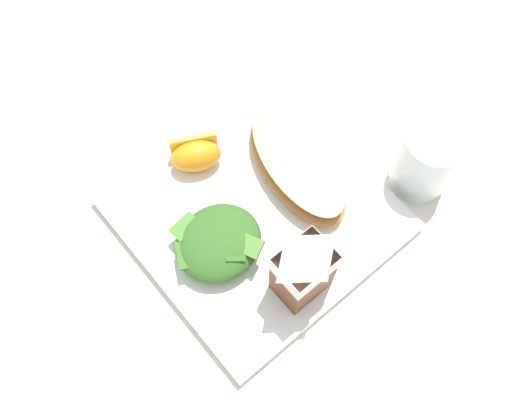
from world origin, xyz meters
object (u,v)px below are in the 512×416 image
at_px(paper_napkin, 104,133).
at_px(milk_carton, 304,268).
at_px(orange_wedge_front, 196,155).
at_px(drinking_clear_cup, 426,160).
at_px(white_plate, 256,214).
at_px(green_salad_pile, 218,243).
at_px(cheesy_pizza_bread, 297,166).

bearing_deg(paper_napkin, milk_carton, 99.93).
bearing_deg(paper_napkin, orange_wedge_front, 117.52).
relative_size(milk_carton, drinking_clear_cup, 1.14).
relative_size(paper_napkin, drinking_clear_cup, 1.14).
xyz_separation_m(white_plate, green_salad_pile, (0.06, 0.01, 0.03)).
height_order(white_plate, paper_napkin, white_plate).
relative_size(green_salad_pile, milk_carton, 0.95).
distance_m(white_plate, green_salad_pile, 0.07).
height_order(cheesy_pizza_bread, paper_napkin, cheesy_pizza_bread).
xyz_separation_m(cheesy_pizza_bread, milk_carton, (0.09, 0.11, 0.04)).
xyz_separation_m(paper_napkin, drinking_clear_cup, (-0.26, 0.30, 0.05)).
bearing_deg(green_salad_pile, cheesy_pizza_bread, -172.79).
distance_m(cheesy_pizza_bread, orange_wedge_front, 0.12).
xyz_separation_m(orange_wedge_front, paper_napkin, (0.06, -0.12, -0.03)).
bearing_deg(green_salad_pile, milk_carton, 115.10).
height_order(white_plate, green_salad_pile, green_salad_pile).
bearing_deg(cheesy_pizza_bread, orange_wedge_front, -46.72).
height_order(cheesy_pizza_bread, green_salad_pile, green_salad_pile).
bearing_deg(milk_carton, drinking_clear_cup, -176.67).
relative_size(cheesy_pizza_bread, green_salad_pile, 1.74).
relative_size(white_plate, green_salad_pile, 2.69).
height_order(white_plate, drinking_clear_cup, drinking_clear_cup).
bearing_deg(white_plate, paper_napkin, -70.76).
height_order(green_salad_pile, paper_napkin, green_salad_pile).
distance_m(green_salad_pile, paper_napkin, 0.23).
distance_m(green_salad_pile, milk_carton, 0.11).
distance_m(cheesy_pizza_bread, paper_napkin, 0.25).
relative_size(milk_carton, paper_napkin, 1.00).
distance_m(white_plate, drinking_clear_cup, 0.21).
height_order(paper_napkin, drinking_clear_cup, drinking_clear_cup).
xyz_separation_m(white_plate, cheesy_pizza_bread, (-0.07, -0.01, 0.03)).
distance_m(orange_wedge_front, drinking_clear_cup, 0.27).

